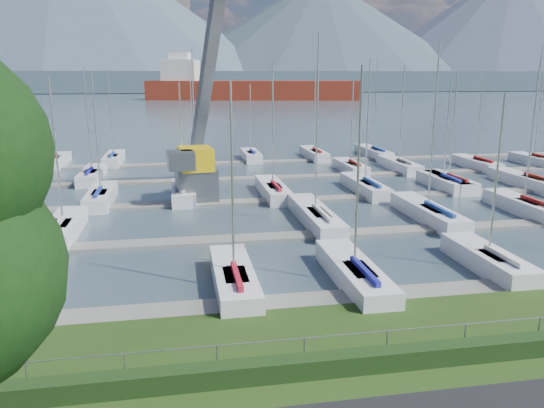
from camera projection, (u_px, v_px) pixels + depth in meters
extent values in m
cube|color=#3E515B|center=(186.00, 96.00, 267.34)|extent=(800.00, 540.00, 0.20)
cube|color=#1C3513|center=(335.00, 364.00, 18.12)|extent=(80.00, 0.70, 0.70)
cylinder|color=gray|center=(333.00, 336.00, 18.30)|extent=(80.00, 0.04, 0.04)
cube|color=#455865|center=(184.00, 81.00, 332.76)|extent=(900.00, 80.00, 12.00)
cone|color=#455665|center=(65.00, 5.00, 373.88)|extent=(340.00, 340.00, 115.00)
cone|color=#3D4C59|center=(321.00, 32.00, 419.29)|extent=(300.00, 300.00, 85.00)
cone|color=#414B60|center=(509.00, 27.00, 455.96)|extent=(320.00, 320.00, 100.00)
cube|color=slate|center=(295.00, 302.00, 24.38)|extent=(90.00, 1.60, 0.25)
cube|color=gray|center=(261.00, 238.00, 33.94)|extent=(90.00, 1.60, 0.25)
cube|color=gray|center=(242.00, 202.00, 43.50)|extent=(90.00, 1.60, 0.25)
cube|color=slate|center=(230.00, 179.00, 53.07)|extent=(90.00, 1.60, 0.25)
cube|color=slate|center=(222.00, 163.00, 62.63)|extent=(90.00, 1.60, 0.25)
cube|color=#5B5E62|center=(196.00, 184.00, 43.76)|extent=(3.53, 3.53, 2.60)
cube|color=yellow|center=(196.00, 159.00, 43.27)|extent=(2.95, 3.66, 1.80)
cube|color=#54575B|center=(211.00, 47.00, 45.74)|extent=(4.09, 11.05, 19.89)
cube|color=#53555A|center=(181.00, 160.00, 41.10)|extent=(2.22, 2.40, 1.40)
cube|color=maroon|center=(255.00, 93.00, 223.06)|extent=(90.36, 36.15, 10.00)
cube|color=silver|center=(181.00, 75.00, 222.34)|extent=(16.62, 16.62, 12.00)
cube|color=silver|center=(180.00, 57.00, 220.67)|extent=(9.50, 9.50, 4.00)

